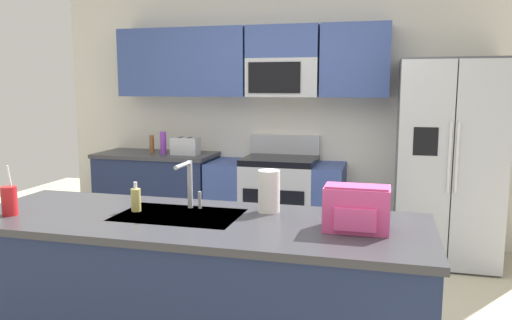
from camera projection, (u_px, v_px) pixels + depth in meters
The scene contains 13 objects.
kitchen_wall_unit at pixel (281, 99), 5.21m from camera, with size 5.20×0.43×2.60m.
back_counter at pixel (158, 194), 5.41m from camera, with size 1.25×0.63×0.90m.
range_oven at pixel (276, 202), 5.09m from camera, with size 1.36×0.61×1.10m.
refrigerator at pixel (448, 162), 4.54m from camera, with size 0.90×0.76×1.85m.
island_counter at pixel (194, 296), 2.78m from camera, with size 2.54×0.88×0.90m.
toaster at pixel (185, 146), 5.20m from camera, with size 0.28×0.16×0.18m.
pepper_mill at pixel (152, 144), 5.35m from camera, with size 0.05×0.05×0.19m, color brown.
bottle_purple at pixel (163, 143), 5.24m from camera, with size 0.06×0.06×0.23m, color purple.
sink_faucet at pixel (189, 181), 2.90m from camera, with size 0.09×0.21×0.28m.
drink_cup_red at pixel (9, 201), 2.77m from camera, with size 0.08×0.08×0.28m.
soap_dispenser at pixel (136, 199), 2.86m from camera, with size 0.06×0.06×0.17m.
paper_towel_roll at pixel (269, 191), 2.84m from camera, with size 0.12×0.12×0.24m, color white.
backpack at pixel (357, 207), 2.47m from camera, with size 0.32×0.22×0.23m.
Camera 1 is at (0.94, -3.05, 1.61)m, focal length 35.12 mm.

